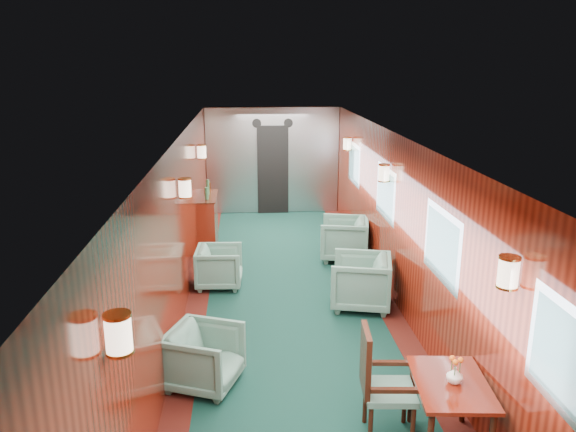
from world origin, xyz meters
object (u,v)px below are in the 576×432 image
object	(u,v)px
credenza	(208,221)
armchair_right_near	(361,282)
armchair_left_near	(204,357)
dining_table	(450,393)
armchair_left_far	(219,267)
armchair_right_far	(344,239)
side_chair	(379,379)

from	to	relation	value
credenza	armchair_right_near	distance (m)	3.66
credenza	armchair_left_near	world-z (taller)	credenza
dining_table	armchair_left_far	world-z (taller)	dining_table
dining_table	armchair_right_near	bearing A→B (deg)	98.66
armchair_left_far	dining_table	bearing A→B (deg)	-148.35
armchair_left_near	armchair_right_near	distance (m)	2.78
credenza	armchair_right_far	distance (m)	2.57
side_chair	armchair_left_far	distance (m)	4.07
credenza	armchair_left_far	xyz separation A→B (m)	(0.29, -1.94, -0.19)
credenza	armchair_right_far	world-z (taller)	credenza
dining_table	armchair_right_near	xyz separation A→B (m)	(-0.17, 3.06, -0.19)
credenza	armchair_left_near	distance (m)	4.71
side_chair	armchair_left_far	size ratio (longest dim) A/B	1.54
dining_table	armchair_right_far	bearing A→B (deg)	96.15
side_chair	armchair_right_far	xyz separation A→B (m)	(0.53, 4.81, -0.21)
side_chair	armchair_left_near	world-z (taller)	side_chair
credenza	armchair_right_far	xyz separation A→B (m)	(2.42, -0.86, -0.13)
side_chair	armchair_right_far	world-z (taller)	side_chair
armchair_left_near	armchair_right_far	world-z (taller)	armchair_right_far
dining_table	armchair_right_near	size ratio (longest dim) A/B	1.15
armchair_right_near	armchair_left_near	bearing A→B (deg)	-34.99
armchair_right_near	side_chair	bearing A→B (deg)	4.65
dining_table	armchair_right_near	distance (m)	3.07
armchair_left_near	dining_table	bearing A→B (deg)	-97.21
dining_table	armchair_left_far	size ratio (longest dim) A/B	1.37
credenza	armchair_left_far	world-z (taller)	credenza
side_chair	credenza	xyz separation A→B (m)	(-1.89, 5.67, -0.08)
armchair_right_near	armchair_right_far	xyz separation A→B (m)	(0.11, 1.98, -0.00)
credenza	armchair_right_near	world-z (taller)	credenza
armchair_left_far	armchair_right_near	xyz separation A→B (m)	(2.02, -0.90, 0.06)
armchair_left_far	armchair_right_far	xyz separation A→B (m)	(2.13, 1.08, 0.06)
armchair_right_near	armchair_right_far	distance (m)	1.98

